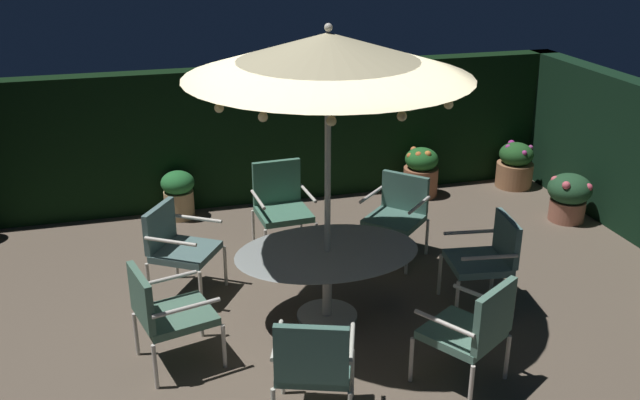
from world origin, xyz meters
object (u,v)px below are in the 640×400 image
Objects in this scene: patio_chair_southeast at (165,310)px; potted_plant_back_left at (178,193)px; potted_plant_right_near at (421,172)px; patio_chair_north at (398,210)px; patio_chair_south at (313,362)px; patio_umbrella at (328,55)px; patio_chair_west at (488,255)px; patio_chair_east at (177,243)px; patio_chair_southwest at (474,327)px; potted_plant_left_near at (569,195)px; potted_plant_left_far at (515,165)px; patio_dining_table at (327,263)px; patio_chair_northeast at (281,202)px.

patio_chair_southeast is 3.27m from potted_plant_back_left.
patio_chair_north is at bearing -120.69° from potted_plant_right_near.
potted_plant_back_left is (-0.65, 4.34, -0.24)m from patio_chair_south.
patio_umbrella is 3.00× the size of patio_chair_southeast.
patio_chair_east is at bearing 160.05° from patio_chair_west.
patio_chair_north is 0.95× the size of patio_chair_south.
patio_chair_southeast reaches higher than patio_chair_north.
potted_plant_back_left is at bearing 83.69° from patio_chair_southeast.
patio_chair_east reaches higher than potted_plant_back_left.
potted_plant_right_near is (0.98, 1.65, -0.21)m from patio_chair_north.
patio_chair_southwest is (-0.29, -2.44, 0.01)m from patio_chair_north.
patio_umbrella is at bearing -157.94° from potted_plant_left_near.
potted_plant_left_far is at bearing 31.50° from patio_chair_southeast.
patio_chair_east is 3.95m from potted_plant_right_near.
patio_chair_east reaches higher than potted_plant_right_near.
potted_plant_right_near is 1.44m from potted_plant_left_far.
patio_chair_southeast is 1.52× the size of potted_plant_left_near.
patio_dining_table is 1.89× the size of patio_chair_north.
patio_chair_east is 2.47m from patio_chair_south.
patio_chair_southeast reaches higher than potted_plant_left_far.
patio_umbrella is 3.79m from potted_plant_back_left.
patio_chair_southeast is 4.83m from potted_plant_right_near.
patio_chair_west is (3.10, 0.18, 0.03)m from patio_chair_southeast.
patio_chair_west is at bearing -7.70° from patio_dining_table.
patio_umbrella is 2.53m from patio_chair_west.
patio_chair_southwest is 1.34m from patio_chair_west.
patio_chair_south is (-0.53, -1.49, -0.01)m from patio_dining_table.
patio_chair_east is at bearing -174.11° from patio_chair_north.
patio_chair_northeast is 3.85m from potted_plant_left_far.
patio_umbrella is (-0.00, 0.00, 1.95)m from patio_dining_table.
patio_chair_west is at bearing -71.90° from patio_chair_north.
patio_umbrella is at bearing 70.52° from patio_chair_south.
patio_chair_northeast is 1.66× the size of potted_plant_back_left.
patio_chair_southwest is at bearing -123.65° from potted_plant_left_far.
potted_plant_left_near is (4.12, 2.95, -0.24)m from patio_chair_south.
patio_chair_east is 1.00× the size of patio_chair_west.
patio_chair_south is at bearing -109.48° from patio_umbrella.
patio_dining_table is at bearing 172.30° from patio_chair_west.
patio_chair_south is 5.07m from potted_plant_left_near.
patio_chair_southeast is 1.50× the size of potted_plant_back_left.
patio_chair_east reaches higher than patio_chair_southeast.
patio_chair_east reaches higher than patio_dining_table.
patio_dining_table is at bearing -86.25° from patio_chair_northeast.
patio_chair_north is 1.44× the size of potted_plant_left_far.
potted_plant_left_near is at bearing 39.43° from patio_chair_west.
patio_dining_table is at bearing -142.52° from potted_plant_left_far.
patio_chair_west is 3.02m from potted_plant_right_near.
patio_chair_south is at bearing -81.47° from potted_plant_back_left.
patio_chair_southwest is at bearing -107.24° from potted_plant_right_near.
patio_umbrella is at bearing 14.38° from patio_chair_southeast.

